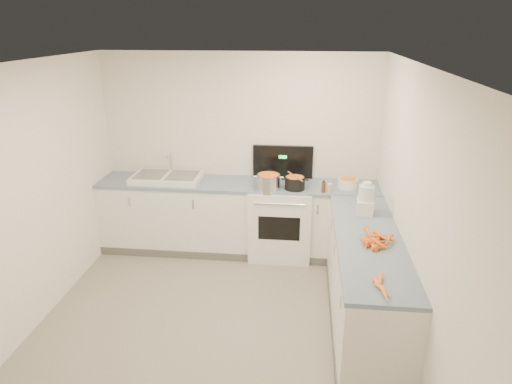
# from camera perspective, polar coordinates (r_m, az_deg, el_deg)

# --- Properties ---
(floor) EXTENTS (3.50, 4.00, 0.00)m
(floor) POSITION_cam_1_polar(r_m,az_deg,el_deg) (4.65, -5.37, -16.92)
(floor) COLOR gray
(floor) RESTS_ON ground
(ceiling) EXTENTS (3.50, 4.00, 0.00)m
(ceiling) POSITION_cam_1_polar(r_m,az_deg,el_deg) (3.72, -6.67, 15.43)
(ceiling) COLOR white
(ceiling) RESTS_ON ground
(wall_back) EXTENTS (3.50, 0.00, 2.50)m
(wall_back) POSITION_cam_1_polar(r_m,az_deg,el_deg) (5.88, -1.97, 4.98)
(wall_back) COLOR white
(wall_back) RESTS_ON ground
(wall_front) EXTENTS (3.50, 0.00, 2.50)m
(wall_front) POSITION_cam_1_polar(r_m,az_deg,el_deg) (2.39, -16.51, -21.50)
(wall_front) COLOR white
(wall_front) RESTS_ON ground
(wall_left) EXTENTS (0.00, 4.00, 2.50)m
(wall_left) POSITION_cam_1_polar(r_m,az_deg,el_deg) (4.70, -27.34, -1.43)
(wall_left) COLOR white
(wall_left) RESTS_ON ground
(wall_right) EXTENTS (0.00, 4.00, 2.50)m
(wall_right) POSITION_cam_1_polar(r_m,az_deg,el_deg) (4.05, 19.11, -3.51)
(wall_right) COLOR white
(wall_right) RESTS_ON ground
(counter_back) EXTENTS (3.50, 0.62, 0.94)m
(counter_back) POSITION_cam_1_polar(r_m,az_deg,el_deg) (5.86, -2.29, -3.17)
(counter_back) COLOR white
(counter_back) RESTS_ON ground
(counter_right) EXTENTS (0.62, 2.20, 0.94)m
(counter_right) POSITION_cam_1_polar(r_m,az_deg,el_deg) (4.61, 13.51, -10.80)
(counter_right) COLOR white
(counter_right) RESTS_ON ground
(stove) EXTENTS (0.76, 0.65, 1.36)m
(stove) POSITION_cam_1_polar(r_m,az_deg,el_deg) (5.80, 3.08, -3.42)
(stove) COLOR white
(stove) RESTS_ON ground
(sink) EXTENTS (0.86, 0.52, 0.31)m
(sink) POSITION_cam_1_polar(r_m,az_deg,el_deg) (5.88, -11.07, 1.81)
(sink) COLOR white
(sink) RESTS_ON counter_back
(steel_pot) EXTENTS (0.29, 0.29, 0.20)m
(steel_pot) POSITION_cam_1_polar(r_m,az_deg,el_deg) (5.44, 1.55, 1.17)
(steel_pot) COLOR silver
(steel_pot) RESTS_ON stove
(black_pot) EXTENTS (0.31, 0.31, 0.17)m
(black_pot) POSITION_cam_1_polar(r_m,az_deg,el_deg) (5.47, 4.87, 1.02)
(black_pot) COLOR black
(black_pot) RESTS_ON stove
(wooden_spoon) EXTENTS (0.19, 0.35, 0.02)m
(wooden_spoon) POSITION_cam_1_polar(r_m,az_deg,el_deg) (5.44, 4.90, 1.97)
(wooden_spoon) COLOR #AD7A47
(wooden_spoon) RESTS_ON black_pot
(mixing_bowl) EXTENTS (0.28, 0.28, 0.11)m
(mixing_bowl) POSITION_cam_1_polar(r_m,az_deg,el_deg) (5.61, 11.40, 1.08)
(mixing_bowl) COLOR white
(mixing_bowl) RESTS_ON counter_back
(extract_bottle) EXTENTS (0.05, 0.05, 0.12)m
(extract_bottle) POSITION_cam_1_polar(r_m,az_deg,el_deg) (5.41, 8.44, 0.58)
(extract_bottle) COLOR #593319
(extract_bottle) RESTS_ON counter_back
(spice_jar) EXTENTS (0.05, 0.05, 0.09)m
(spice_jar) POSITION_cam_1_polar(r_m,az_deg,el_deg) (5.42, 9.18, 0.44)
(spice_jar) COLOR #E5B266
(spice_jar) RESTS_ON counter_back
(food_processor) EXTENTS (0.18, 0.22, 0.34)m
(food_processor) POSITION_cam_1_polar(r_m,az_deg,el_deg) (4.86, 13.53, -0.99)
(food_processor) COLOR white
(food_processor) RESTS_ON counter_right
(carrot_pile) EXTENTS (0.35, 0.40, 0.09)m
(carrot_pile) POSITION_cam_1_polar(r_m,az_deg,el_deg) (4.26, 14.69, -5.87)
(carrot_pile) COLOR orange
(carrot_pile) RESTS_ON counter_right
(peeled_carrots) EXTENTS (0.12, 0.38, 0.04)m
(peeled_carrots) POSITION_cam_1_polar(r_m,az_deg,el_deg) (3.60, 15.47, -11.44)
(peeled_carrots) COLOR orange
(peeled_carrots) RESTS_ON counter_right
(peelings) EXTENTS (0.24, 0.22, 0.01)m
(peelings) POSITION_cam_1_polar(r_m,az_deg,el_deg) (5.87, -13.37, 2.00)
(peelings) COLOR tan
(peelings) RESTS_ON sink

